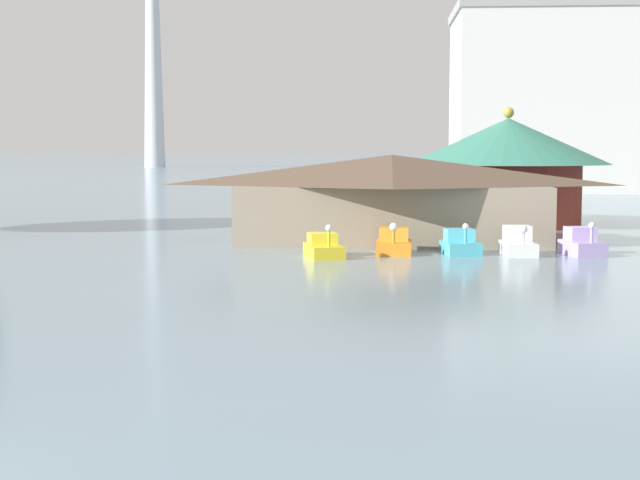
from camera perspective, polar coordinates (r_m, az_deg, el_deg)
name	(u,v)px	position (r m, az deg, el deg)	size (l,w,h in m)	color
pedal_boat_yellow	(324,247)	(43.11, 0.22, -0.45)	(2.10, 3.08, 1.58)	yellow
pedal_boat_orange	(394,243)	(44.67, 4.46, -0.19)	(1.67, 2.80, 1.55)	orange
pedal_boat_cyan	(460,244)	(44.82, 8.46, -0.24)	(1.86, 2.53, 1.52)	#4CB7CC
pedal_boat_white	(518,244)	(44.77, 11.87, -0.21)	(1.52, 2.56, 1.49)	white
pedal_boat_lavender	(582,244)	(45.43, 15.52, -0.24)	(1.90, 2.65, 1.62)	#B299D8
boathouse	(391,197)	(49.65, 4.34, 2.63)	(17.17, 7.56, 4.62)	gray
green_roof_pavilion	(508,163)	(62.27, 11.26, 4.58)	(13.01, 13.01, 7.59)	#993328
background_building_block	(576,100)	(114.41, 15.18, 8.16)	(28.47, 16.68, 21.11)	silver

